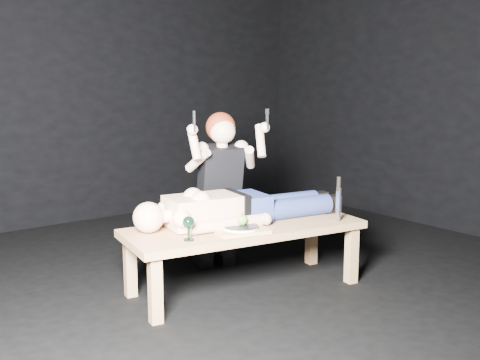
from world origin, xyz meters
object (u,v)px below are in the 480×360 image
Objects in this scene: kneeling_woman at (217,189)px; goblet at (189,228)px; serving_tray at (241,230)px; table at (244,257)px; lying_man at (243,203)px; carving_knife at (338,199)px.

goblet is at bearing -120.33° from kneeling_woman.
kneeling_woman is 3.65× the size of serving_tray.
goblet reaches higher than table.
lying_man is 0.59m from goblet.
goblet is (-0.50, -0.09, 0.30)m from table.
goblet is at bearing -160.64° from table.
table is at bearing -114.23° from lying_man.
serving_tray is 2.22× the size of goblet.
lying_man is at bearing -82.55° from kneeling_woman.
table is at bearing 162.13° from carving_knife.
lying_man is at bearing 18.30° from goblet.
serving_tray is (-0.25, -0.62, -0.15)m from kneeling_woman.
table is 1.32× the size of kneeling_woman.
kneeling_woman reaches higher than lying_man.
goblet reaches higher than serving_tray.
table is 0.29m from serving_tray.
table is 5.19× the size of carving_knife.
kneeling_woman is at bearing 84.89° from table.
lying_man is at bearing 48.98° from serving_tray.
goblet is (-0.37, 0.03, 0.07)m from serving_tray.
serving_tray is 0.75m from carving_knife.
lying_man reaches higher than serving_tray.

